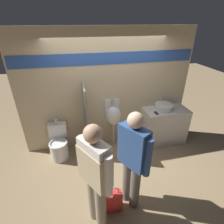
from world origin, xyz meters
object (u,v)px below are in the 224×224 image
(sink_basin, at_px, (164,106))
(toilet, at_px, (59,145))
(person_in_vest, at_px, (95,173))
(person_with_lanyard, at_px, (133,159))
(urinal_near_counter, at_px, (113,116))
(shopping_bag, at_px, (114,201))
(cell_phone, at_px, (156,113))

(sink_basin, bearing_deg, toilet, -178.05)
(person_in_vest, xyz_separation_m, person_with_lanyard, (0.59, 0.19, -0.06))
(person_with_lanyard, bearing_deg, urinal_near_counter, -33.08)
(toilet, relative_size, person_in_vest, 0.51)
(sink_basin, bearing_deg, urinal_near_counter, 176.68)
(urinal_near_counter, xyz_separation_m, shopping_bag, (-0.39, -1.68, -0.62))
(cell_phone, height_order, shopping_bag, cell_phone)
(person_in_vest, bearing_deg, shopping_bag, -98.82)
(sink_basin, distance_m, shopping_bag, 2.40)
(sink_basin, xyz_separation_m, shopping_bag, (-1.62, -1.60, -0.76))
(person_in_vest, distance_m, shopping_bag, 0.88)
(person_in_vest, height_order, shopping_bag, person_in_vest)
(toilet, bearing_deg, person_in_vest, -69.23)
(urinal_near_counter, relative_size, person_with_lanyard, 0.70)
(sink_basin, height_order, person_with_lanyard, person_with_lanyard)
(urinal_near_counter, bearing_deg, sink_basin, -3.32)
(urinal_near_counter, distance_m, person_with_lanyard, 1.61)
(cell_phone, bearing_deg, toilet, 177.95)
(person_in_vest, bearing_deg, toilet, -10.58)
(toilet, relative_size, shopping_bag, 1.80)
(sink_basin, distance_m, person_with_lanyard, 2.01)
(cell_phone, xyz_separation_m, urinal_near_counter, (-0.96, 0.24, -0.09))
(shopping_bag, bearing_deg, person_with_lanyard, 13.38)
(cell_phone, height_order, toilet, cell_phone)
(cell_phone, bearing_deg, sink_basin, 31.80)
(urinal_near_counter, relative_size, person_in_vest, 0.69)
(sink_basin, bearing_deg, person_with_lanyard, -130.48)
(urinal_near_counter, xyz_separation_m, toilet, (-1.29, -0.16, -0.50))
(toilet, relative_size, person_with_lanyard, 0.51)
(toilet, xyz_separation_m, shopping_bag, (0.90, -1.52, -0.12))
(shopping_bag, bearing_deg, toilet, 120.62)
(sink_basin, relative_size, person_in_vest, 0.25)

